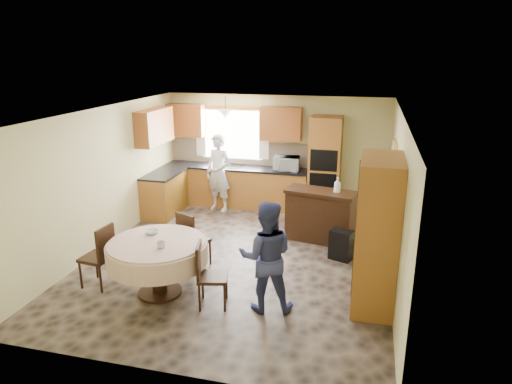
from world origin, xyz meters
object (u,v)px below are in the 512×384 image
at_px(person_sink, 219,173).
at_px(person_dining, 266,257).
at_px(oven_tower, 325,166).
at_px(sideboard, 320,217).
at_px(chair_back, 191,237).
at_px(cupboard, 377,233).
at_px(chair_right, 207,272).
at_px(dining_table, 157,253).
at_px(chair_left, 101,253).

distance_m(person_sink, person_dining, 4.20).
bearing_deg(oven_tower, person_sink, -170.25).
height_order(sideboard, chair_back, chair_back).
distance_m(cupboard, chair_right, 2.38).
bearing_deg(dining_table, sideboard, 51.21).
relative_size(dining_table, chair_right, 1.56).
distance_m(oven_tower, cupboard, 3.75).
bearing_deg(sideboard, person_sink, 165.47).
relative_size(dining_table, chair_left, 1.48).
relative_size(oven_tower, person_dining, 1.35).
height_order(chair_right, person_sink, person_sink).
xyz_separation_m(chair_left, chair_back, (1.07, 0.92, -0.01)).
height_order(sideboard, person_sink, person_sink).
relative_size(chair_left, chair_back, 1.01).
xyz_separation_m(oven_tower, chair_right, (-1.16, -4.23, -0.55)).
xyz_separation_m(chair_back, chair_right, (0.66, -1.04, -0.02)).
relative_size(sideboard, dining_table, 0.89).
bearing_deg(oven_tower, sideboard, -86.46).
relative_size(oven_tower, chair_left, 2.18).
bearing_deg(chair_right, chair_left, 72.49).
relative_size(cupboard, person_sink, 1.23).
relative_size(oven_tower, chair_right, 2.29).
bearing_deg(dining_table, chair_back, 81.46).
height_order(chair_left, person_sink, person_sink).
xyz_separation_m(chair_back, person_dining, (1.47, -0.93, 0.25)).
distance_m(chair_left, person_dining, 2.55).
bearing_deg(person_sink, sideboard, -7.22).
bearing_deg(chair_left, sideboard, 136.56).
bearing_deg(dining_table, chair_right, -9.12).
distance_m(sideboard, chair_back, 2.52).
distance_m(dining_table, person_dining, 1.61).
bearing_deg(person_sink, cupboard, -24.95).
bearing_deg(person_dining, cupboard, -171.80).
bearing_deg(cupboard, dining_table, -170.50).
relative_size(oven_tower, person_sink, 1.24).
height_order(oven_tower, dining_table, oven_tower).
height_order(dining_table, chair_left, chair_left).
bearing_deg(chair_right, cupboard, -87.33).
xyz_separation_m(chair_right, person_sink, (-1.11, 3.84, 0.35)).
distance_m(cupboard, chair_left, 4.02).
height_order(chair_back, person_sink, person_sink).
bearing_deg(chair_left, chair_right, 91.70).
bearing_deg(dining_table, oven_tower, 64.51).
height_order(cupboard, person_sink, cupboard).
distance_m(oven_tower, chair_left, 5.04).
bearing_deg(chair_back, dining_table, 104.82).
relative_size(sideboard, person_dining, 0.82).
bearing_deg(person_dining, dining_table, -12.59).
bearing_deg(cupboard, person_sink, 136.17).
relative_size(oven_tower, chair_back, 2.21).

